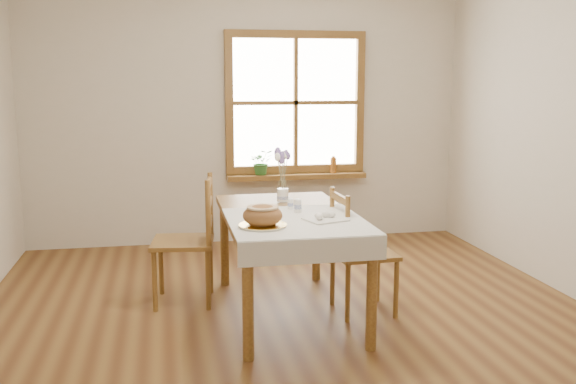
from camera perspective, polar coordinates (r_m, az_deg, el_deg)
name	(u,v)px	position (r m, az deg, el deg)	size (l,w,h in m)	color
ground	(296,328)	(4.52, 0.74, -11.98)	(5.00, 5.00, 0.00)	brown
room_walls	(297,77)	(4.19, 0.80, 10.23)	(4.60, 5.10, 2.65)	beige
window	(295,103)	(6.71, 0.67, 7.94)	(1.46, 0.08, 1.46)	olive
window_sill	(297,176)	(6.71, 0.77, 1.42)	(1.46, 0.20, 0.05)	olive
dining_table	(288,224)	(4.60, 0.00, -2.89)	(0.90, 1.60, 0.75)	olive
table_linen	(297,221)	(4.29, 0.78, -2.60)	(0.91, 0.99, 0.01)	silver
chair_left	(183,240)	(4.94, -9.34, -4.23)	(0.46, 0.48, 0.98)	olive
chair_right	(364,252)	(4.71, 6.78, -5.28)	(0.42, 0.44, 0.91)	olive
bread_plate	(263,226)	(4.10, -2.27, -3.00)	(0.30, 0.30, 0.02)	white
bread_loaf	(263,214)	(4.08, -2.28, -1.93)	(0.26, 0.26, 0.14)	#976435
egg_napkin	(325,219)	(4.29, 3.35, -2.45)	(0.25, 0.22, 0.01)	silver
eggs	(326,215)	(4.29, 3.35, -2.09)	(0.20, 0.18, 0.04)	white
salt_shaker	(298,205)	(4.53, 0.88, -1.19)	(0.05, 0.05, 0.10)	white
pepper_shaker	(291,203)	(4.65, 0.23, -1.03)	(0.04, 0.04, 0.08)	white
flower_vase	(283,196)	(4.95, -0.48, -0.36)	(0.09, 0.09, 0.10)	white
lavender_bouquet	(283,171)	(4.92, -0.48, 1.90)	(0.16, 0.16, 0.30)	#6F589D
potted_plant	(262,165)	(6.63, -2.36, 2.41)	(0.23, 0.26, 0.20)	#306829
amber_bottle	(333,164)	(6.79, 4.05, 2.47)	(0.06, 0.06, 0.18)	#A55B1E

